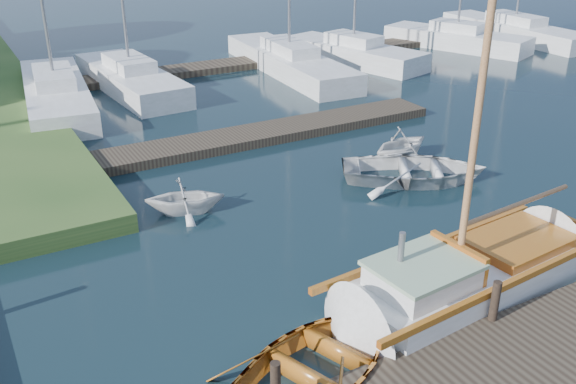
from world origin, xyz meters
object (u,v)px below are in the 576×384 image
dinghy (317,360)px  marina_boat_7 (514,29)px  marina_boat_0 (56,92)px  marina_boat_4 (353,51)px  tender_b (185,194)px  marina_boat_3 (289,60)px  marina_boat_6 (457,38)px  mooring_post_2 (495,301)px  sailboat (469,279)px  marina_boat_1 (130,77)px  tender_c (414,166)px  tender_d (402,141)px  mooring_post_1 (276,384)px

dinghy → marina_boat_7: size_ratio=0.32×
marina_boat_0 → marina_boat_4: size_ratio=1.17×
dinghy → tender_b: 6.99m
marina_boat_3 → marina_boat_6: (10.40, 0.22, -0.02)m
marina_boat_4 → dinghy: bearing=128.8°
marina_boat_0 → marina_boat_3: marina_boat_3 is taller
mooring_post_2 → marina_boat_6: 25.47m
marina_boat_3 → marina_boat_7: (14.98, 0.47, -0.01)m
sailboat → marina_boat_7: size_ratio=0.83×
marina_boat_1 → marina_boat_6: size_ratio=1.25×
sailboat → marina_boat_6: marina_boat_6 is taller
tender_c → tender_d: 1.66m
mooring_post_2 → tender_d: (4.02, 7.75, -0.12)m
marina_boat_0 → marina_boat_4: marina_boat_0 is taller
mooring_post_1 → marina_boat_3: 21.85m
tender_c → marina_boat_6: size_ratio=0.44×
tender_c → marina_boat_1: bearing=48.9°
marina_boat_0 → marina_boat_3: (10.47, 0.32, 0.00)m
mooring_post_1 → tender_d: bearing=42.3°
mooring_post_1 → marina_boat_6: size_ratio=0.09×
marina_boat_4 → mooring_post_2: bearing=137.1°
mooring_post_2 → marina_boat_4: (9.96, 19.06, -0.13)m
tender_b → sailboat: bearing=-130.2°
marina_boat_3 → marina_boat_4: size_ratio=1.27×
marina_boat_3 → marina_boat_6: bearing=-85.2°
sailboat → tender_c: 5.80m
marina_boat_0 → marina_boat_1: 3.28m
mooring_post_2 → sailboat: (0.53, 1.17, -0.36)m
tender_b → marina_boat_7: bearing=-44.2°
marina_boat_0 → marina_boat_7: size_ratio=1.00×
tender_d → marina_boat_1: 12.75m
dinghy → marina_boat_3: marina_boat_3 is taller
mooring_post_1 → marina_boat_1: bearing=79.7°
marina_boat_3 → marina_boat_7: 14.99m
dinghy → tender_c: 8.89m
dinghy → marina_boat_6: marina_boat_6 is taller
sailboat → marina_boat_1: (-1.48, 18.32, 0.23)m
dinghy → marina_boat_1: size_ratio=0.33×
sailboat → dinghy: sailboat is taller
marina_boat_1 → marina_boat_3: marina_boat_3 is taller
tender_d → mooring_post_2: bearing=141.3°
sailboat → tender_b: bearing=115.0°
mooring_post_1 → marina_boat_7: marina_boat_7 is taller
mooring_post_2 → marina_boat_3: marina_boat_3 is taller
sailboat → tender_d: sailboat is taller
sailboat → marina_boat_1: size_ratio=0.85×
tender_d → tender_b: bearing=81.0°
tender_d → marina_boat_6: marina_boat_6 is taller
mooring_post_1 → marina_boat_7: (25.83, 19.45, -0.13)m
mooring_post_1 → tender_d: size_ratio=0.37×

